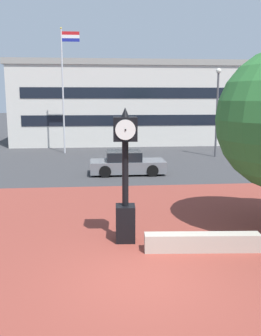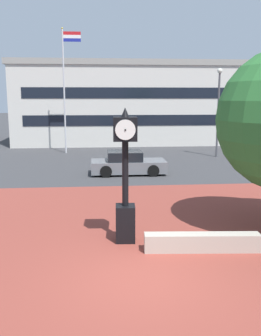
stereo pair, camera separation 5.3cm
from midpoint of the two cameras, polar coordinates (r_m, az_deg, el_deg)
The scene contains 8 objects.
ground_plane at distance 9.33m, azimuth 2.28°, elevation -16.15°, with size 200.00×200.00×0.00m, color #38383A.
plaza_brick_paving at distance 11.79m, azimuth 0.59°, elevation -10.24°, with size 44.00×13.41×0.01m, color brown.
planter_wall at distance 10.83m, azimuth 10.88°, elevation -10.98°, with size 3.20×0.40×0.50m, color #ADA393.
street_clock at distance 10.88m, azimuth -0.65°, elevation -1.48°, with size 0.70×0.78×3.93m.
car_street_near at distance 20.98m, azimuth -0.38°, elevation 0.64°, with size 4.12×1.89×1.28m.
flagpole_primary at distance 29.24m, azimuth -9.77°, elevation 12.38°, with size 1.40×0.14×9.21m.
civic_building at distance 38.20m, azimuth 1.24°, elevation 9.83°, with size 23.34×11.88×7.37m.
street_lamp_post at distance 27.59m, azimuth 13.20°, elevation 9.54°, with size 0.36×0.36×6.20m.
Camera 2 is at (-1.05, -8.26, 4.20)m, focal length 40.39 mm.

